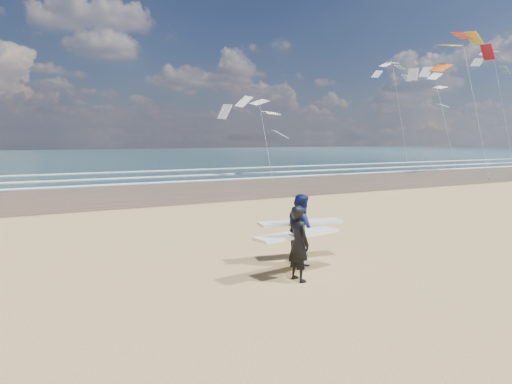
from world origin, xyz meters
TOP-DOWN VIEW (x-y plane):
  - wet_sand_strip at (20.00, 18.00)m, footprint 220.00×12.00m
  - ocean at (20.00, 72.00)m, footprint 220.00×100.00m
  - foam_breakers at (20.00, 28.10)m, footprint 220.00×11.70m
  - surfer_near at (0.60, -0.04)m, footprint 2.25×1.11m
  - surfer_far at (1.39, 1.03)m, footprint 2.26×1.30m
  - kite_0 at (27.89, 16.78)m, footprint 7.06×4.88m
  - kite_1 at (12.89, 24.14)m, footprint 6.42×4.81m
  - kite_2 at (43.45, 24.73)m, footprint 5.85×4.74m
  - kite_5 at (35.18, 31.85)m, footprint 5.56×4.71m
  - kite_7 at (33.48, 24.18)m, footprint 6.15×4.78m

SIDE VIEW (x-z plane):
  - wet_sand_strip at x=20.00m, z-range 0.00..0.01m
  - ocean at x=20.00m, z-range 0.00..0.02m
  - foam_breakers at x=20.00m, z-range 0.02..0.08m
  - surfer_near at x=0.60m, z-range 0.02..1.70m
  - surfer_far at x=1.39m, z-range 0.01..1.77m
  - kite_1 at x=12.89m, z-range 0.58..7.89m
  - kite_7 at x=33.48m, z-range 0.69..11.33m
  - kite_5 at x=35.18m, z-range 0.54..13.67m
  - kite_0 at x=27.89m, z-range 1.16..14.05m
  - kite_2 at x=43.45m, z-range 0.67..14.71m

